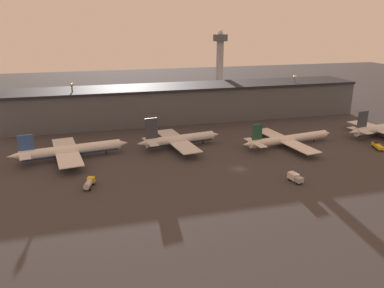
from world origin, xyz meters
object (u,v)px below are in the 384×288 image
(airplane_3, at_px, (288,139))
(service_vehicle_3, at_px, (295,177))
(airplane_2, at_px, (179,140))
(service_vehicle_0, at_px, (89,183))
(airplane_1, at_px, (70,150))
(service_vehicle_1, at_px, (378,146))
(airplane_4, at_px, (383,129))
(control_tower, at_px, (220,62))

(airplane_3, xyz_separation_m, service_vehicle_3, (-16.27, -35.32, -1.29))
(airplane_2, xyz_separation_m, service_vehicle_0, (-37.56, -32.61, -1.80))
(airplane_1, relative_size, service_vehicle_3, 7.50)
(service_vehicle_1, bearing_deg, airplane_1, 97.55)
(airplane_4, bearing_deg, service_vehicle_1, -143.31)
(service_vehicle_3, bearing_deg, control_tower, 161.37)
(airplane_2, distance_m, control_tower, 90.66)
(airplane_3, distance_m, control_tower, 89.33)
(airplane_1, xyz_separation_m, service_vehicle_0, (6.99, -29.57, -1.87))
(airplane_2, xyz_separation_m, service_vehicle_1, (81.26, -23.38, -2.16))
(airplane_3, xyz_separation_m, control_tower, (-2.82, 86.00, 23.99))
(service_vehicle_1, xyz_separation_m, service_vehicle_3, (-51.33, -21.88, 0.40))
(airplane_1, relative_size, service_vehicle_0, 6.31)
(airplane_3, relative_size, airplane_4, 1.10)
(airplane_4, height_order, service_vehicle_1, airplane_4)
(airplane_3, bearing_deg, service_vehicle_1, -29.74)
(airplane_4, height_order, service_vehicle_0, airplane_4)
(airplane_3, relative_size, service_vehicle_1, 5.78)
(control_tower, bearing_deg, service_vehicle_1, -69.15)
(airplane_2, height_order, airplane_4, airplane_2)
(service_vehicle_0, relative_size, control_tower, 0.16)
(airplane_3, relative_size, service_vehicle_0, 6.33)
(airplane_1, bearing_deg, service_vehicle_3, -38.31)
(airplane_1, bearing_deg, control_tower, 33.21)
(service_vehicle_3, height_order, control_tower, control_tower)
(airplane_2, bearing_deg, service_vehicle_0, -147.80)
(airplane_2, bearing_deg, service_vehicle_3, -65.28)
(control_tower, bearing_deg, airplane_4, -57.92)
(airplane_3, bearing_deg, airplane_2, 159.10)
(airplane_1, height_order, service_vehicle_1, airplane_1)
(service_vehicle_3, bearing_deg, service_vehicle_0, -112.92)
(service_vehicle_1, bearing_deg, control_tower, 37.58)
(airplane_4, height_order, service_vehicle_3, airplane_4)
(airplane_1, distance_m, control_tower, 120.58)
(service_vehicle_0, xyz_separation_m, control_tower, (80.95, 108.67, 25.31))
(airplane_1, distance_m, airplane_4, 140.85)
(airplane_4, bearing_deg, airplane_2, 166.37)
(service_vehicle_0, relative_size, service_vehicle_3, 1.19)
(control_tower, bearing_deg, service_vehicle_3, -96.33)
(service_vehicle_1, bearing_deg, airplane_4, -27.82)
(service_vehicle_1, distance_m, control_tower, 109.46)
(service_vehicle_1, bearing_deg, airplane_3, 85.75)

